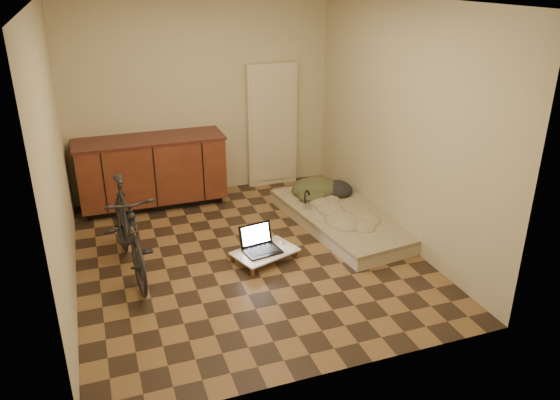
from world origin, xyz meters
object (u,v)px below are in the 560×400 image
object	(u,v)px
futon	(343,218)
lap_desk	(265,252)
laptop	(260,245)
bicycle	(127,225)

from	to	relation	value
futon	lap_desk	world-z (taller)	futon
futon	lap_desk	distance (m)	1.25
laptop	futon	bearing A→B (deg)	11.89
bicycle	futon	distance (m)	2.55
laptop	bicycle	bearing A→B (deg)	162.35
lap_desk	laptop	xyz separation A→B (m)	(-0.04, 0.04, 0.07)
lap_desk	futon	bearing A→B (deg)	3.91
futon	laptop	xyz separation A→B (m)	(-1.19, -0.45, 0.07)
lap_desk	laptop	bearing A→B (deg)	117.30
lap_desk	laptop	distance (m)	0.09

